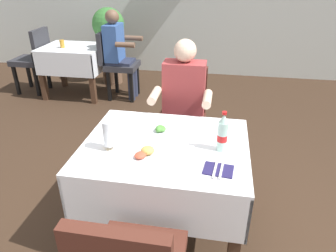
{
  "coord_description": "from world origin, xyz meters",
  "views": [
    {
      "loc": [
        0.18,
        -1.69,
        1.79
      ],
      "look_at": [
        -0.14,
        0.15,
        0.82
      ],
      "focal_mm": 33.02,
      "sensor_mm": 36.0,
      "label": 1
    }
  ],
  "objects_px": {
    "background_patron": "(118,50)",
    "potted_plant_corner": "(109,35)",
    "seated_diner_far": "(183,104)",
    "background_chair_right": "(116,61)",
    "chair_far_diner_seat": "(182,115)",
    "plate_near_camera": "(147,155)",
    "beer_glass_left": "(109,135)",
    "background_table_tumbler": "(62,44)",
    "plate_far_diner": "(161,129)",
    "napkin_cutlery_set": "(218,170)",
    "main_dining_table": "(165,165)",
    "background_chair_left": "(34,57)",
    "background_dining_table": "(74,60)",
    "cola_bottle_primary": "(223,134)"
  },
  "relations": [
    {
      "from": "background_patron",
      "to": "potted_plant_corner",
      "type": "height_order",
      "value": "background_patron"
    },
    {
      "from": "seated_diner_far",
      "to": "background_chair_right",
      "type": "height_order",
      "value": "seated_diner_far"
    },
    {
      "from": "chair_far_diner_seat",
      "to": "plate_near_camera",
      "type": "height_order",
      "value": "chair_far_diner_seat"
    },
    {
      "from": "seated_diner_far",
      "to": "potted_plant_corner",
      "type": "bearing_deg",
      "value": 122.63
    },
    {
      "from": "beer_glass_left",
      "to": "background_table_tumbler",
      "type": "distance_m",
      "value": 2.98
    },
    {
      "from": "plate_far_diner",
      "to": "background_patron",
      "type": "height_order",
      "value": "background_patron"
    },
    {
      "from": "napkin_cutlery_set",
      "to": "background_patron",
      "type": "xyz_separation_m",
      "value": [
        -1.49,
        2.71,
        -0.03
      ]
    },
    {
      "from": "seated_diner_far",
      "to": "plate_far_diner",
      "type": "relative_size",
      "value": 5.06
    },
    {
      "from": "main_dining_table",
      "to": "background_patron",
      "type": "xyz_separation_m",
      "value": [
        -1.13,
        2.47,
        0.14
      ]
    },
    {
      "from": "plate_far_diner",
      "to": "background_chair_left",
      "type": "relative_size",
      "value": 0.26
    },
    {
      "from": "plate_near_camera",
      "to": "napkin_cutlery_set",
      "type": "distance_m",
      "value": 0.44
    },
    {
      "from": "background_dining_table",
      "to": "background_patron",
      "type": "distance_m",
      "value": 0.72
    },
    {
      "from": "beer_glass_left",
      "to": "background_chair_right",
      "type": "relative_size",
      "value": 0.21
    },
    {
      "from": "beer_glass_left",
      "to": "background_chair_left",
      "type": "distance_m",
      "value": 3.38
    },
    {
      "from": "seated_diner_far",
      "to": "cola_bottle_primary",
      "type": "bearing_deg",
      "value": -65.25
    },
    {
      "from": "plate_near_camera",
      "to": "cola_bottle_primary",
      "type": "distance_m",
      "value": 0.49
    },
    {
      "from": "background_chair_left",
      "to": "background_chair_right",
      "type": "xyz_separation_m",
      "value": [
        1.3,
        0.0,
        0.0
      ]
    },
    {
      "from": "plate_near_camera",
      "to": "cola_bottle_primary",
      "type": "xyz_separation_m",
      "value": [
        0.45,
        0.18,
        0.1
      ]
    },
    {
      "from": "background_chair_right",
      "to": "plate_far_diner",
      "type": "bearing_deg",
      "value": -64.02
    },
    {
      "from": "plate_near_camera",
      "to": "cola_bottle_primary",
      "type": "bearing_deg",
      "value": 21.49
    },
    {
      "from": "beer_glass_left",
      "to": "plate_near_camera",
      "type": "bearing_deg",
      "value": -13.05
    },
    {
      "from": "seated_diner_far",
      "to": "plate_far_diner",
      "type": "distance_m",
      "value": 0.57
    },
    {
      "from": "background_table_tumbler",
      "to": "potted_plant_corner",
      "type": "height_order",
      "value": "potted_plant_corner"
    },
    {
      "from": "seated_diner_far",
      "to": "background_chair_right",
      "type": "relative_size",
      "value": 1.3
    },
    {
      "from": "plate_near_camera",
      "to": "background_dining_table",
      "type": "bearing_deg",
      "value": 123.35
    },
    {
      "from": "plate_far_diner",
      "to": "background_dining_table",
      "type": "distance_m",
      "value": 2.91
    },
    {
      "from": "background_patron",
      "to": "seated_diner_far",
      "type": "bearing_deg",
      "value": -56.32
    },
    {
      "from": "plate_near_camera",
      "to": "plate_far_diner",
      "type": "height_order",
      "value": "plate_near_camera"
    },
    {
      "from": "chair_far_diner_seat",
      "to": "plate_far_diner",
      "type": "distance_m",
      "value": 0.71
    },
    {
      "from": "background_chair_right",
      "to": "potted_plant_corner",
      "type": "distance_m",
      "value": 0.73
    },
    {
      "from": "background_chair_right",
      "to": "background_patron",
      "type": "height_order",
      "value": "background_patron"
    },
    {
      "from": "napkin_cutlery_set",
      "to": "background_patron",
      "type": "relative_size",
      "value": 0.15
    },
    {
      "from": "background_dining_table",
      "to": "potted_plant_corner",
      "type": "bearing_deg",
      "value": 60.61
    },
    {
      "from": "seated_diner_far",
      "to": "napkin_cutlery_set",
      "type": "xyz_separation_m",
      "value": [
        0.33,
        -0.98,
        0.03
      ]
    },
    {
      "from": "beer_glass_left",
      "to": "cola_bottle_primary",
      "type": "relative_size",
      "value": 0.74
    },
    {
      "from": "background_dining_table",
      "to": "background_table_tumbler",
      "type": "bearing_deg",
      "value": -139.81
    },
    {
      "from": "background_dining_table",
      "to": "background_patron",
      "type": "relative_size",
      "value": 0.7
    },
    {
      "from": "background_patron",
      "to": "background_chair_left",
      "type": "bearing_deg",
      "value": 180.0
    },
    {
      "from": "main_dining_table",
      "to": "plate_far_diner",
      "type": "bearing_deg",
      "value": 110.05
    },
    {
      "from": "main_dining_table",
      "to": "potted_plant_corner",
      "type": "height_order",
      "value": "potted_plant_corner"
    },
    {
      "from": "plate_near_camera",
      "to": "beer_glass_left",
      "type": "distance_m",
      "value": 0.27
    },
    {
      "from": "beer_glass_left",
      "to": "cola_bottle_primary",
      "type": "distance_m",
      "value": 0.71
    },
    {
      "from": "cola_bottle_primary",
      "to": "potted_plant_corner",
      "type": "xyz_separation_m",
      "value": [
        -1.85,
        3.1,
        -0.06
      ]
    },
    {
      "from": "chair_far_diner_seat",
      "to": "cola_bottle_primary",
      "type": "relative_size",
      "value": 3.59
    },
    {
      "from": "background_dining_table",
      "to": "background_table_tumbler",
      "type": "height_order",
      "value": "background_table_tumbler"
    },
    {
      "from": "napkin_cutlery_set",
      "to": "background_chair_right",
      "type": "height_order",
      "value": "background_chair_right"
    },
    {
      "from": "background_table_tumbler",
      "to": "seated_diner_far",
      "type": "bearing_deg",
      "value": -40.04
    },
    {
      "from": "cola_bottle_primary",
      "to": "potted_plant_corner",
      "type": "bearing_deg",
      "value": 120.83
    },
    {
      "from": "napkin_cutlery_set",
      "to": "background_chair_right",
      "type": "bearing_deg",
      "value": 119.57
    },
    {
      "from": "chair_far_diner_seat",
      "to": "potted_plant_corner",
      "type": "bearing_deg",
      "value": 123.48
    }
  ]
}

